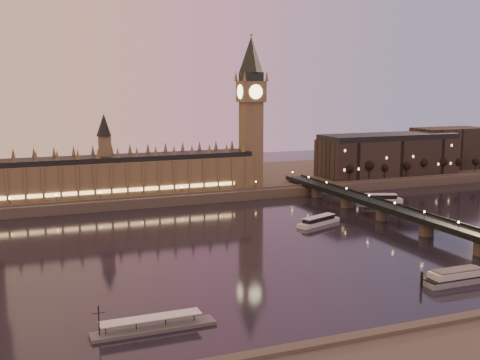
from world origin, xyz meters
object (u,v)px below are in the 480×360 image
object	(u,v)px
moored_barge	(457,277)
pontoon_pier	(153,327)
cruise_boat_b	(379,199)
cruise_boat_a	(319,221)

from	to	relation	value
moored_barge	pontoon_pier	size ratio (longest dim) A/B	0.83
cruise_boat_b	pontoon_pier	world-z (taller)	pontoon_pier
cruise_boat_b	cruise_boat_a	bearing A→B (deg)	-128.07
cruise_boat_a	cruise_boat_b	size ratio (longest dim) A/B	1.00
cruise_boat_b	pontoon_pier	distance (m)	237.30
cruise_boat_a	pontoon_pier	xyz separation A→B (m)	(-118.90, -106.30, -0.96)
moored_barge	pontoon_pier	distance (m)	120.38
moored_barge	cruise_boat_b	bearing A→B (deg)	65.69
cruise_boat_b	moored_barge	xyz separation A→B (m)	(-66.19, -146.38, 0.17)
pontoon_pier	moored_barge	bearing A→B (deg)	0.13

